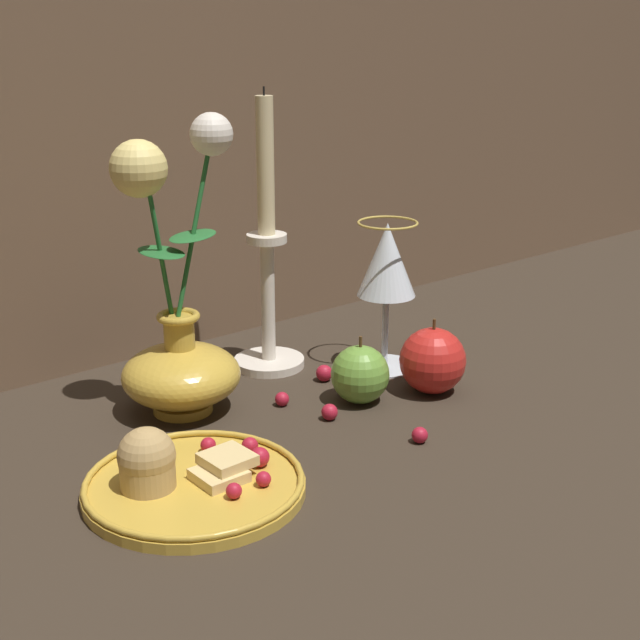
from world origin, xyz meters
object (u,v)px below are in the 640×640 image
Objects in this scene: plate_with_pastries at (186,478)px; apple_near_glass at (433,361)px; candlestick at (267,275)px; vase at (178,332)px; wine_glass at (387,266)px; apple_beside_vase at (360,374)px.

apple_near_glass reaches higher than plate_with_pastries.
candlestick is (0.25, 0.21, 0.10)m from plate_with_pastries.
plate_with_pastries is (-0.09, -0.16, -0.08)m from vase.
candlestick is at bearing 117.53° from apple_near_glass.
candlestick is at bearing 16.86° from vase.
vase is at bearing 169.92° from wine_glass.
wine_glass is at bearing -10.08° from vase.
candlestick is (-0.11, 0.09, -0.01)m from wine_glass.
apple_beside_vase is (0.26, 0.05, 0.02)m from plate_with_pastries.
vase is at bearing 151.06° from apple_near_glass.
plate_with_pastries is at bearing -162.38° from wine_glass.
wine_glass is 0.13m from apple_near_glass.
apple_beside_vase is at bearing -147.71° from wine_glass.
candlestick is 3.81× the size of apple_near_glass.
candlestick is at bearing 139.34° from wine_glass.
wine_glass reaches higher than apple_beside_vase.
apple_near_glass is (0.10, -0.19, -0.08)m from candlestick.
candlestick is 0.22m from apple_near_glass.
vase is 0.21m from apple_beside_vase.
wine_glass is at bearing 17.62° from plate_with_pastries.
candlestick reaches higher than apple_beside_vase.
plate_with_pastries is 0.26m from apple_beside_vase.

